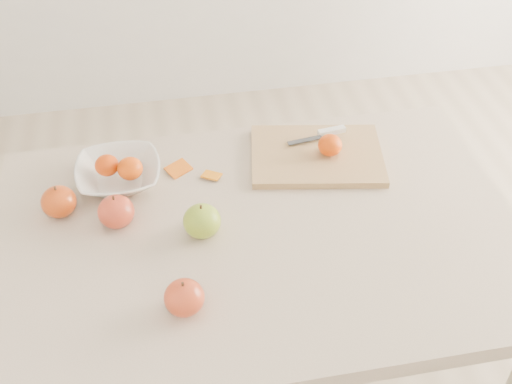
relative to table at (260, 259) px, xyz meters
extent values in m
cube|color=beige|center=(0.00, 0.00, 0.08)|extent=(1.20, 0.80, 0.04)
cylinder|color=#BCAA8E|center=(-0.54, 0.34, -0.30)|extent=(0.06, 0.06, 0.71)
cylinder|color=#BCAA8E|center=(0.54, 0.34, -0.30)|extent=(0.06, 0.06, 0.71)
cube|color=tan|center=(0.19, 0.23, 0.11)|extent=(0.37, 0.30, 0.02)
ellipsoid|color=#DB4D07|center=(0.22, 0.22, 0.14)|extent=(0.06, 0.06, 0.05)
imported|color=white|center=(-0.31, 0.23, 0.12)|extent=(0.21, 0.21, 0.05)
ellipsoid|color=#CA4007|center=(-0.33, 0.24, 0.15)|extent=(0.06, 0.06, 0.05)
ellipsoid|color=red|center=(-0.28, 0.21, 0.15)|extent=(0.06, 0.06, 0.05)
cube|color=#D25C0E|center=(-0.16, 0.25, 0.10)|extent=(0.07, 0.07, 0.01)
cube|color=orange|center=(-0.08, 0.21, 0.10)|extent=(0.06, 0.05, 0.01)
cube|color=white|center=(0.25, 0.31, 0.12)|extent=(0.08, 0.03, 0.01)
cube|color=#3C3E44|center=(0.17, 0.28, 0.12)|extent=(0.10, 0.03, 0.00)
ellipsoid|color=#518515|center=(-0.13, 0.01, 0.14)|extent=(0.09, 0.09, 0.08)
ellipsoid|color=maroon|center=(-0.32, 0.08, 0.14)|extent=(0.08, 0.08, 0.08)
ellipsoid|color=#A11A09|center=(-0.45, 0.14, 0.14)|extent=(0.08, 0.08, 0.07)
ellipsoid|color=#A70B13|center=(-0.19, -0.20, 0.14)|extent=(0.08, 0.08, 0.07)
camera|label=1|loc=(-0.20, -1.02, 1.12)|focal=45.00mm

